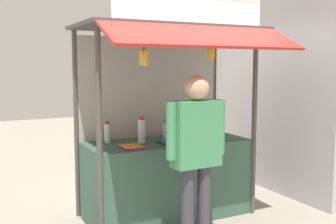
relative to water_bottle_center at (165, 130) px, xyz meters
name	(u,v)px	position (x,y,z in m)	size (l,w,h in m)	color
ground_plane	(168,215)	(-0.04, -0.15, -1.03)	(20.00, 20.00, 0.00)	#9E9384
stall_counter	(168,179)	(-0.04, -0.15, -0.57)	(1.94, 0.79, 0.92)	#385B4C
stall_structure	(164,84)	(-0.04, -0.05, 0.57)	(2.14, 1.62, 2.61)	#4C4742
water_bottle_center	(165,130)	(0.00, 0.00, 0.00)	(0.06, 0.06, 0.23)	silver
water_bottle_right	(221,126)	(0.73, -0.14, 0.03)	(0.08, 0.08, 0.29)	silver
water_bottle_mid_right	(107,133)	(-0.71, 0.10, 0.01)	(0.07, 0.07, 0.25)	silver
water_bottle_back_right	(141,130)	(-0.36, -0.10, 0.04)	(0.09, 0.09, 0.31)	silver
magazine_stack_far_left	(205,137)	(0.36, -0.34, -0.06)	(0.26, 0.28, 0.09)	red
magazine_stack_far_right	(170,142)	(-0.10, -0.32, -0.09)	(0.23, 0.27, 0.03)	blue
magazine_stack_front_left	(132,148)	(-0.60, -0.40, -0.09)	(0.23, 0.29, 0.04)	black
banana_bunch_inner_left	(144,57)	(-0.57, -0.64, 0.87)	(0.12, 0.12, 0.32)	#332D23
banana_bunch_leftmost	(211,54)	(0.24, -0.65, 0.92)	(0.09, 0.10, 0.25)	#332D23
vendor_person	(196,145)	(-0.18, -1.04, 0.01)	(0.65, 0.25, 1.73)	#383842
neighbour_wall	(275,76)	(1.85, 0.15, 0.63)	(0.20, 2.40, 3.32)	#B5B0B5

